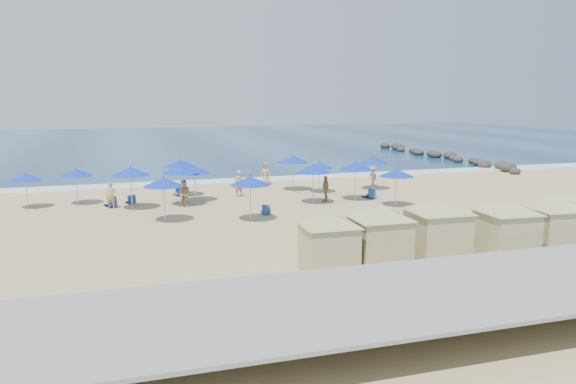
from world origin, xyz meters
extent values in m
plane|color=tan|center=(0.00, 0.00, 0.00)|extent=(160.00, 160.00, 0.00)
cube|color=navy|center=(0.00, 55.00, 0.03)|extent=(160.00, 80.00, 0.06)
cube|color=white|center=(0.00, 15.50, 0.04)|extent=(160.00, 2.50, 0.08)
cube|color=gray|center=(0.00, -13.00, 0.55)|extent=(160.00, 2.20, 1.10)
cube|color=gray|center=(0.00, -16.00, 1.16)|extent=(160.00, 4.00, 0.12)
ellipsoid|color=#292322|center=(23.40, 12.00, 0.28)|extent=(1.00, 1.00, 0.65)
ellipsoid|color=#292322|center=(23.88, 13.50, 0.41)|extent=(1.48, 1.48, 0.96)
ellipsoid|color=#292322|center=(24.36, 15.00, 0.39)|extent=(1.40, 1.40, 0.91)
ellipsoid|color=#292322|center=(23.52, 16.50, 0.36)|extent=(1.32, 1.32, 0.86)
ellipsoid|color=#292322|center=(24.00, 18.00, 0.34)|extent=(1.24, 1.24, 0.81)
ellipsoid|color=#292322|center=(24.48, 19.50, 0.32)|extent=(1.16, 1.16, 0.75)
ellipsoid|color=#292322|center=(23.64, 21.00, 0.30)|extent=(1.08, 1.08, 0.70)
ellipsoid|color=#292322|center=(24.12, 22.50, 0.28)|extent=(1.00, 1.00, 0.65)
ellipsoid|color=#292322|center=(24.60, 24.00, 0.41)|extent=(1.48, 1.48, 0.96)
ellipsoid|color=#292322|center=(23.76, 25.50, 0.39)|extent=(1.40, 1.40, 0.91)
ellipsoid|color=#292322|center=(24.24, 27.00, 0.36)|extent=(1.32, 1.32, 0.86)
ellipsoid|color=#292322|center=(23.40, 28.50, 0.34)|extent=(1.24, 1.24, 0.81)
ellipsoid|color=#292322|center=(23.88, 30.00, 0.32)|extent=(1.16, 1.16, 0.75)
ellipsoid|color=#292322|center=(24.36, 31.50, 0.30)|extent=(1.08, 1.08, 0.70)
ellipsoid|color=#292322|center=(23.52, 33.00, 0.28)|extent=(1.00, 1.00, 0.65)
ellipsoid|color=#292322|center=(24.00, 34.50, 0.41)|extent=(1.48, 1.48, 0.96)
ellipsoid|color=#292322|center=(24.48, 36.00, 0.39)|extent=(1.40, 1.40, 0.91)
ellipsoid|color=#292322|center=(23.64, 37.50, 0.36)|extent=(1.32, 1.32, 0.86)
cube|color=black|center=(3.29, -2.70, 0.38)|extent=(0.96, 0.96, 0.77)
cube|color=tan|center=(-2.87, -9.38, 0.99)|extent=(2.07, 2.07, 1.97)
cube|color=tan|center=(-2.87, -9.38, 1.97)|extent=(2.17, 2.17, 0.08)
pyramid|color=tan|center=(-2.87, -9.38, 2.47)|extent=(4.32, 4.32, 0.49)
cube|color=tan|center=(-0.62, -9.27, 1.04)|extent=(2.12, 2.12, 2.08)
cube|color=tan|center=(-0.62, -9.27, 2.08)|extent=(2.23, 2.23, 0.08)
pyramid|color=tan|center=(-0.62, -9.27, 2.60)|extent=(4.55, 4.55, 0.52)
cube|color=tan|center=(2.15, -9.13, 1.07)|extent=(2.23, 2.23, 2.15)
cube|color=tan|center=(2.15, -9.13, 2.15)|extent=(2.34, 2.34, 0.09)
pyramid|color=tan|center=(2.15, -9.13, 2.68)|extent=(4.70, 4.70, 0.54)
cube|color=tan|center=(5.15, -9.74, 1.02)|extent=(2.15, 2.15, 2.05)
cube|color=tan|center=(5.15, -9.74, 2.05)|extent=(2.26, 2.26, 0.08)
pyramid|color=tan|center=(5.15, -9.74, 2.56)|extent=(4.49, 4.49, 0.51)
cube|color=tan|center=(7.72, -9.71, 1.03)|extent=(2.24, 2.24, 2.06)
cube|color=tan|center=(7.72, -9.71, 2.06)|extent=(2.35, 2.35, 0.08)
pyramid|color=tan|center=(7.72, -9.71, 2.57)|extent=(4.49, 4.49, 0.51)
cylinder|color=#A5A8AD|center=(-15.99, 8.34, 0.90)|extent=(0.05, 0.05, 1.80)
cone|color=#102DAF|center=(-15.99, 8.34, 1.96)|extent=(1.98, 1.98, 0.43)
sphere|color=#102DAF|center=(-15.99, 8.34, 2.22)|extent=(0.08, 0.08, 0.08)
cylinder|color=#A5A8AD|center=(-9.78, 6.13, 1.09)|extent=(0.06, 0.06, 2.17)
cone|color=#102DAF|center=(-9.78, 6.13, 2.37)|extent=(2.40, 2.40, 0.51)
sphere|color=#102DAF|center=(-9.78, 6.13, 2.69)|extent=(0.09, 0.09, 0.09)
cylinder|color=#A5A8AD|center=(-6.75, 6.34, 1.08)|extent=(0.06, 0.06, 2.16)
cone|color=#102DAF|center=(-6.75, 6.34, 2.36)|extent=(2.39, 2.39, 0.51)
sphere|color=#102DAF|center=(-6.75, 6.34, 2.67)|extent=(0.09, 0.09, 0.09)
cylinder|color=#A5A8AD|center=(-8.16, 1.95, 1.03)|extent=(0.05, 0.05, 2.06)
cone|color=#102DAF|center=(-8.16, 1.95, 2.25)|extent=(2.28, 2.28, 0.49)
sphere|color=#102DAF|center=(-8.16, 1.95, 2.55)|extent=(0.09, 0.09, 0.09)
cylinder|color=#A5A8AD|center=(-6.34, 9.83, 1.05)|extent=(0.06, 0.06, 2.11)
cone|color=#102DAF|center=(-6.34, 9.83, 2.30)|extent=(2.33, 2.33, 0.50)
sphere|color=#102DAF|center=(-6.34, 9.83, 2.61)|extent=(0.09, 0.09, 0.09)
cylinder|color=#A5A8AD|center=(-5.67, 7.59, 0.97)|extent=(0.05, 0.05, 1.94)
cone|color=#102DAF|center=(-5.67, 7.59, 2.12)|extent=(2.15, 2.15, 0.46)
sphere|color=#102DAF|center=(-5.67, 7.59, 2.40)|extent=(0.08, 0.08, 0.08)
cylinder|color=#A5A8AD|center=(-3.55, 0.76, 1.05)|extent=(0.06, 0.06, 2.10)
cone|color=#102DAF|center=(-3.55, 0.76, 2.29)|extent=(2.32, 2.32, 0.50)
sphere|color=#102DAF|center=(-3.55, 0.76, 2.59)|extent=(0.09, 0.09, 0.09)
cylinder|color=#A5A8AD|center=(1.84, 9.72, 1.08)|extent=(0.06, 0.06, 2.15)
cone|color=#102DAF|center=(1.84, 9.72, 2.35)|extent=(2.38, 2.38, 0.51)
sphere|color=#102DAF|center=(1.84, 9.72, 2.66)|extent=(0.09, 0.09, 0.09)
cylinder|color=#A5A8AD|center=(1.54, 4.52, 1.04)|extent=(0.05, 0.05, 2.08)
cone|color=#102DAF|center=(1.54, 4.52, 2.27)|extent=(2.30, 2.30, 0.49)
sphere|color=#102DAF|center=(1.54, 4.52, 2.58)|extent=(0.09, 0.09, 0.09)
cylinder|color=#A5A8AD|center=(3.36, 8.25, 0.92)|extent=(0.05, 0.05, 1.85)
cone|color=#102DAF|center=(3.36, 8.25, 2.02)|extent=(2.04, 2.04, 0.44)
sphere|color=#102DAF|center=(3.36, 8.25, 2.28)|extent=(0.08, 0.08, 0.08)
cylinder|color=#A5A8AD|center=(4.62, 4.77, 1.07)|extent=(0.06, 0.06, 2.14)
cone|color=#102DAF|center=(4.62, 4.77, 2.33)|extent=(2.36, 2.36, 0.51)
sphere|color=#102DAF|center=(4.62, 4.77, 2.64)|extent=(0.09, 0.09, 0.09)
cylinder|color=#A5A8AD|center=(6.16, 2.00, 0.99)|extent=(0.05, 0.05, 1.98)
cone|color=#102DAF|center=(6.16, 2.00, 2.17)|extent=(2.19, 2.19, 0.47)
sphere|color=#102DAF|center=(6.16, 2.00, 2.45)|extent=(0.08, 0.08, 0.08)
cylinder|color=#A5A8AD|center=(-13.06, 8.76, 0.95)|extent=(0.05, 0.05, 1.91)
cone|color=#102DAF|center=(-13.06, 8.76, 2.08)|extent=(2.11, 2.11, 0.45)
sphere|color=#102DAF|center=(-13.06, 8.76, 2.36)|extent=(0.08, 0.08, 0.08)
cylinder|color=#A5A8AD|center=(7.65, 8.34, 1.02)|extent=(0.05, 0.05, 2.05)
cone|color=#102DAF|center=(7.65, 8.34, 2.24)|extent=(2.27, 2.27, 0.49)
sphere|color=#102DAF|center=(7.65, 8.34, 2.54)|extent=(0.09, 0.09, 0.09)
cube|color=navy|center=(-11.08, 7.45, 0.16)|extent=(0.87, 1.32, 0.33)
cube|color=navy|center=(-10.94, 6.95, 0.41)|extent=(0.64, 0.47, 0.59)
cube|color=navy|center=(-9.83, 8.14, 0.15)|extent=(0.73, 1.17, 0.30)
cube|color=navy|center=(-9.74, 7.69, 0.36)|extent=(0.56, 0.40, 0.53)
cube|color=navy|center=(-6.34, 10.34, 0.18)|extent=(0.80, 1.40, 0.37)
cube|color=navy|center=(-6.42, 9.78, 0.45)|extent=(0.67, 0.44, 0.64)
cube|color=navy|center=(-2.24, 2.43, 0.14)|extent=(0.66, 1.13, 0.29)
cube|color=navy|center=(-2.31, 1.98, 0.36)|extent=(0.54, 0.37, 0.52)
cube|color=navy|center=(5.88, 5.28, 0.16)|extent=(0.59, 1.18, 0.32)
cube|color=navy|center=(5.90, 4.79, 0.39)|extent=(0.56, 0.34, 0.56)
cube|color=navy|center=(6.29, 5.76, 0.15)|extent=(0.74, 1.18, 0.30)
cube|color=navy|center=(6.19, 5.32, 0.37)|extent=(0.57, 0.41, 0.53)
imported|color=tan|center=(-11.00, 6.76, 0.82)|extent=(0.69, 0.55, 1.64)
imported|color=tan|center=(-6.57, 5.80, 0.86)|extent=(1.06, 1.02, 1.72)
imported|color=tan|center=(2.56, 4.93, 0.87)|extent=(0.43, 1.02, 1.74)
imported|color=tan|center=(8.37, 9.89, 0.78)|extent=(0.75, 1.09, 1.55)
imported|color=tan|center=(0.65, 13.00, 0.89)|extent=(1.02, 0.99, 1.77)
imported|color=tan|center=(-2.53, 8.46, 0.92)|extent=(0.77, 0.61, 1.85)
camera|label=1|loc=(-10.76, -29.21, 6.98)|focal=35.00mm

